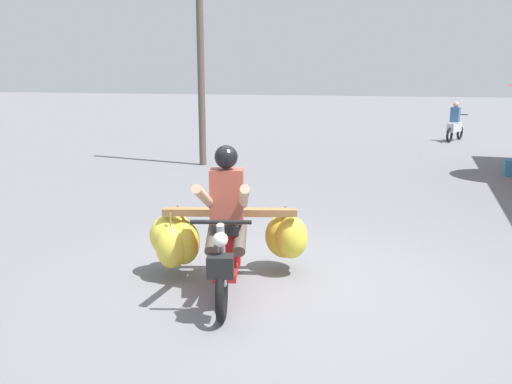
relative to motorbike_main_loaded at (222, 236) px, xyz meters
The scene contains 4 objects.
ground_plane 0.87m from the motorbike_main_loaded, ahead, with size 120.00×120.00×0.00m, color slate.
motorbike_main_loaded is the anchor object (origin of this frame).
motorbike_distant_ahead_left 15.04m from the motorbike_main_loaded, 77.88° to the left, with size 0.75×1.54×1.40m.
utility_pole 8.51m from the motorbike_main_loaded, 115.08° to the left, with size 0.18×0.18×6.99m, color brown.
Camera 1 is at (1.36, -5.20, 2.25)m, focal length 36.27 mm.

